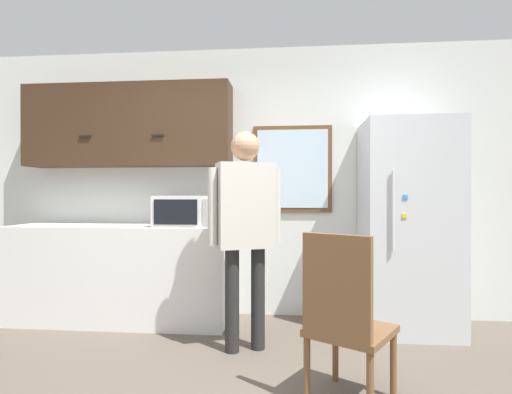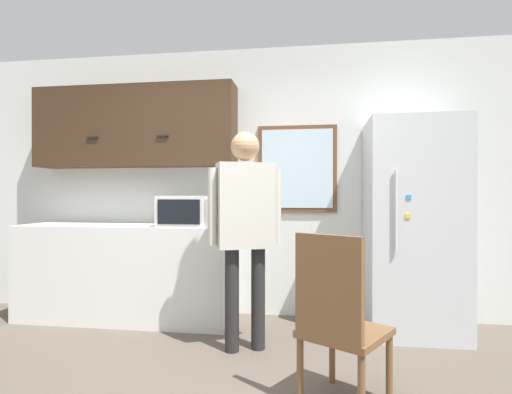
% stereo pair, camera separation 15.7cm
% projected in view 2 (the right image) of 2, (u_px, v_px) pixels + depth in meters
% --- Properties ---
extents(back_wall, '(6.00, 0.06, 2.70)m').
position_uv_depth(back_wall, '(251.00, 182.00, 4.08)').
color(back_wall, silver).
rests_on(back_wall, ground_plane).
extents(counter, '(2.07, 0.64, 0.92)m').
position_uv_depth(counter, '(128.00, 272.00, 3.91)').
color(counter, silver).
rests_on(counter, ground_plane).
extents(upper_cabinets, '(2.07, 0.34, 0.81)m').
position_uv_depth(upper_cabinets, '(135.00, 127.00, 4.06)').
color(upper_cabinets, '#3D2819').
extents(microwave, '(0.55, 0.41, 0.28)m').
position_uv_depth(microwave, '(191.00, 211.00, 3.73)').
color(microwave, white).
rests_on(microwave, counter).
extents(person, '(0.55, 0.37, 1.70)m').
position_uv_depth(person, '(245.00, 217.00, 3.11)').
color(person, black).
rests_on(person, ground_plane).
extents(refrigerator, '(0.79, 0.71, 1.87)m').
position_uv_depth(refrigerator, '(413.00, 227.00, 3.49)').
color(refrigerator, silver).
rests_on(refrigerator, ground_plane).
extents(chair, '(0.60, 0.60, 1.00)m').
position_uv_depth(chair, '(337.00, 317.00, 2.24)').
color(chair, brown).
rests_on(chair, ground_plane).
extents(window, '(0.78, 0.05, 0.86)m').
position_uv_depth(window, '(297.00, 169.00, 3.97)').
color(window, brown).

